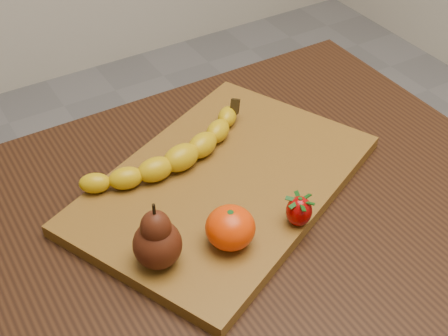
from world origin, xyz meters
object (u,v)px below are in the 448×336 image
pear (156,235)px  mandarin (230,228)px  cutting_board (224,183)px  table (206,277)px

pear → mandarin: 0.10m
cutting_board → mandarin: 0.14m
mandarin → cutting_board: bearing=62.5°
table → mandarin: size_ratio=14.99×
table → pear: size_ratio=10.12×
table → mandarin: mandarin is taller
table → cutting_board: 0.14m
table → pear: 0.19m
pear → mandarin: size_ratio=1.48×
table → cutting_board: cutting_board is taller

